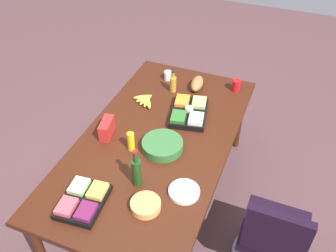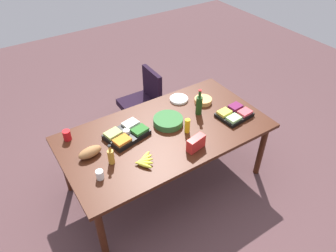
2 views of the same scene
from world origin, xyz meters
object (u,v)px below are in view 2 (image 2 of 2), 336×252
at_px(chip_bowl, 203,100).
at_px(paper_plate_stack, 179,99).
at_px(conference_table, 166,136).
at_px(dressing_bottle, 111,156).
at_px(wine_bottle, 199,105).
at_px(banana_bunch, 144,161).
at_px(paper_cup, 100,175).
at_px(office_chair, 142,108).
at_px(fruit_platter, 234,114).
at_px(chip_bag_red, 196,143).
at_px(salad_bowl, 168,121).
at_px(veggie_tray, 127,134).
at_px(red_solo_cup, 67,135).
at_px(mustard_bottle, 187,126).
at_px(bread_loaf, 90,152).

distance_m(chip_bowl, paper_plate_stack, 0.29).
bearing_deg(conference_table, dressing_bottle, -170.29).
relative_size(wine_bottle, banana_bunch, 1.39).
bearing_deg(paper_cup, office_chair, 48.71).
bearing_deg(office_chair, conference_table, -105.27).
bearing_deg(fruit_platter, conference_table, 165.43).
bearing_deg(chip_bag_red, dressing_bottle, 160.59).
bearing_deg(salad_bowl, conference_table, -134.65).
height_order(chip_bowl, paper_cup, paper_cup).
relative_size(veggie_tray, wine_bottle, 1.50).
distance_m(fruit_platter, red_solo_cup, 1.82).
distance_m(veggie_tray, fruit_platter, 1.22).
distance_m(veggie_tray, dressing_bottle, 0.40).
distance_m(office_chair, paper_cup, 1.80).
xyz_separation_m(wine_bottle, banana_bunch, (-0.90, -0.34, -0.10)).
relative_size(fruit_platter, mustard_bottle, 2.38).
bearing_deg(red_solo_cup, dressing_bottle, -66.88).
distance_m(red_solo_cup, dressing_bottle, 0.60).
bearing_deg(wine_bottle, chip_bowl, 39.10).
bearing_deg(bread_loaf, red_solo_cup, 106.04).
height_order(paper_plate_stack, mustard_bottle, mustard_bottle).
relative_size(fruit_platter, bread_loaf, 1.60).
xyz_separation_m(wine_bottle, bread_loaf, (-1.29, 0.02, -0.07)).
bearing_deg(paper_plate_stack, fruit_platter, -60.82).
bearing_deg(chip_bowl, wine_bottle, -140.90).
bearing_deg(mustard_bottle, chip_bag_red, -107.46).
height_order(conference_table, salad_bowl, salad_bowl).
height_order(salad_bowl, bread_loaf, bread_loaf).
xyz_separation_m(office_chair, mustard_bottle, (-0.11, -1.20, 0.53)).
relative_size(paper_cup, bread_loaf, 0.38).
distance_m(fruit_platter, dressing_bottle, 1.47).
height_order(salad_bowl, banana_bunch, salad_bowl).
bearing_deg(wine_bottle, bread_loaf, 179.14).
bearing_deg(chip_bag_red, office_chair, 82.60).
distance_m(office_chair, bread_loaf, 1.56).
bearing_deg(salad_bowl, paper_plate_stack, 40.97).
xyz_separation_m(conference_table, bread_loaf, (-0.81, 0.08, 0.12)).
bearing_deg(conference_table, red_solo_cup, 154.61).
relative_size(conference_table, paper_cup, 24.52).
distance_m(salad_bowl, paper_plate_stack, 0.47).
xyz_separation_m(fruit_platter, paper_cup, (-1.63, -0.03, 0.01)).
xyz_separation_m(veggie_tray, fruit_platter, (1.17, -0.35, -0.00)).
height_order(conference_table, paper_cup, paper_cup).
relative_size(office_chair, paper_plate_stack, 3.95).
relative_size(veggie_tray, dressing_bottle, 2.14).
bearing_deg(banana_bunch, salad_bowl, 36.32).
relative_size(dressing_bottle, banana_bunch, 0.97).
bearing_deg(conference_table, salad_bowl, 45.35).
xyz_separation_m(dressing_bottle, chip_bag_red, (0.78, -0.28, -0.01)).
xyz_separation_m(paper_cup, chip_bag_red, (0.95, -0.15, 0.02)).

